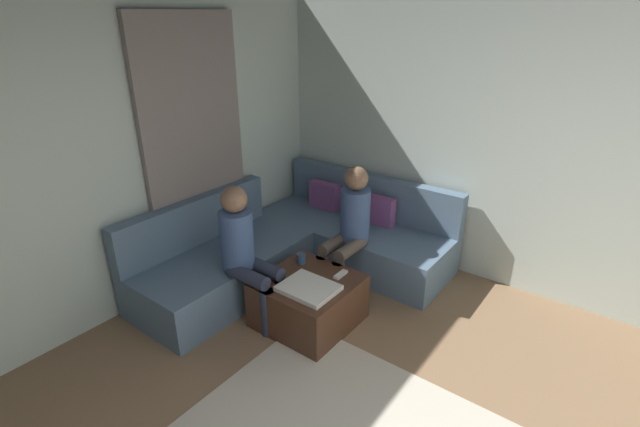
% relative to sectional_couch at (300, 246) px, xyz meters
% --- Properties ---
extents(wall_back, '(6.00, 0.12, 2.70)m').
position_rel_sectional_couch_xyz_m(wall_back, '(2.08, 1.06, 1.07)').
color(wall_back, silver).
rests_on(wall_back, ground_plane).
extents(wall_left, '(0.12, 6.00, 2.70)m').
position_rel_sectional_couch_xyz_m(wall_left, '(-0.86, -1.88, 1.07)').
color(wall_left, silver).
rests_on(wall_left, ground_plane).
extents(curtain_panel, '(0.06, 1.10, 2.50)m').
position_rel_sectional_couch_xyz_m(curtain_panel, '(-0.76, -0.58, 0.97)').
color(curtain_panel, gray).
rests_on(curtain_panel, ground_plane).
extents(sectional_couch, '(2.10, 2.55, 0.87)m').
position_rel_sectional_couch_xyz_m(sectional_couch, '(0.00, 0.00, 0.00)').
color(sectional_couch, slate).
rests_on(sectional_couch, ground_plane).
extents(ottoman, '(0.76, 0.76, 0.42)m').
position_rel_sectional_couch_xyz_m(ottoman, '(0.62, -0.63, -0.07)').
color(ottoman, '#4C2D1E').
rests_on(ottoman, ground_plane).
extents(folded_blanket, '(0.44, 0.36, 0.04)m').
position_rel_sectional_couch_xyz_m(folded_blanket, '(0.72, -0.75, 0.16)').
color(folded_blanket, white).
rests_on(folded_blanket, ottoman).
extents(coffee_mug, '(0.08, 0.08, 0.10)m').
position_rel_sectional_couch_xyz_m(coffee_mug, '(0.40, -0.45, 0.19)').
color(coffee_mug, '#334C72').
rests_on(coffee_mug, ottoman).
extents(game_remote, '(0.05, 0.15, 0.02)m').
position_rel_sectional_couch_xyz_m(game_remote, '(0.80, -0.41, 0.15)').
color(game_remote, white).
rests_on(game_remote, ottoman).
extents(person_on_couch_back, '(0.30, 0.60, 1.20)m').
position_rel_sectional_couch_xyz_m(person_on_couch_back, '(0.56, 0.06, 0.38)').
color(person_on_couch_back, brown).
rests_on(person_on_couch_back, ground_plane).
extents(person_on_couch_side, '(0.60, 0.30, 1.20)m').
position_rel_sectional_couch_xyz_m(person_on_couch_side, '(0.15, -0.88, 0.38)').
color(person_on_couch_side, '#2D3347').
rests_on(person_on_couch_side, ground_plane).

